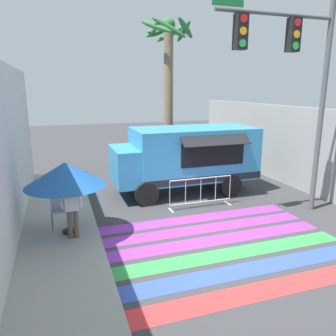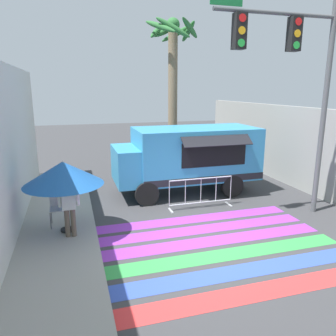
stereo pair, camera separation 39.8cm
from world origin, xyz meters
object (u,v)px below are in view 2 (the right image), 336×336
(food_truck, at_px, (185,156))
(traffic_signal_pole, at_px, (294,67))
(barricade_front, at_px, (201,193))
(palm_tree, at_px, (173,72))
(vendor_person, at_px, (69,203))
(folding_chair, at_px, (58,205))
(patio_umbrella, at_px, (63,173))

(food_truck, xyz_separation_m, traffic_signal_pole, (2.12, -3.09, 3.04))
(food_truck, xyz_separation_m, barricade_front, (-0.05, -1.74, -0.92))
(food_truck, height_order, traffic_signal_pole, traffic_signal_pole)
(food_truck, distance_m, barricade_front, 1.97)
(traffic_signal_pole, height_order, palm_tree, palm_tree)
(vendor_person, height_order, palm_tree, palm_tree)
(folding_chair, distance_m, barricade_front, 4.49)
(folding_chair, xyz_separation_m, barricade_front, (4.47, 0.41, -0.20))
(patio_umbrella, xyz_separation_m, folding_chair, (-0.22, 0.54, -1.03))
(traffic_signal_pole, height_order, barricade_front, traffic_signal_pole)
(palm_tree, bearing_deg, vendor_person, -126.19)
(palm_tree, bearing_deg, patio_umbrella, -128.32)
(folding_chair, bearing_deg, palm_tree, 49.16)
(patio_umbrella, height_order, palm_tree, palm_tree)
(vendor_person, relative_size, barricade_front, 0.73)
(patio_umbrella, xyz_separation_m, vendor_person, (0.09, -0.37, -0.70))
(patio_umbrella, bearing_deg, palm_tree, 51.68)
(folding_chair, xyz_separation_m, palm_tree, (5.13, 5.67, 3.87))
(traffic_signal_pole, height_order, vendor_person, traffic_signal_pole)
(vendor_person, xyz_separation_m, barricade_front, (4.15, 1.32, -0.53))
(patio_umbrella, bearing_deg, traffic_signal_pole, -3.55)
(food_truck, height_order, folding_chair, food_truck)
(folding_chair, distance_m, vendor_person, 1.02)
(food_truck, bearing_deg, vendor_person, -143.95)
(traffic_signal_pole, xyz_separation_m, patio_umbrella, (-6.42, 0.40, -2.73))
(food_truck, bearing_deg, traffic_signal_pole, -55.57)
(patio_umbrella, height_order, barricade_front, patio_umbrella)
(traffic_signal_pole, bearing_deg, folding_chair, 171.99)
(traffic_signal_pole, relative_size, vendor_person, 3.97)
(folding_chair, bearing_deg, food_truck, 26.75)
(traffic_signal_pole, distance_m, folding_chair, 7.69)
(food_truck, distance_m, folding_chair, 5.06)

